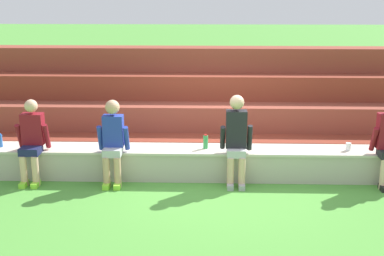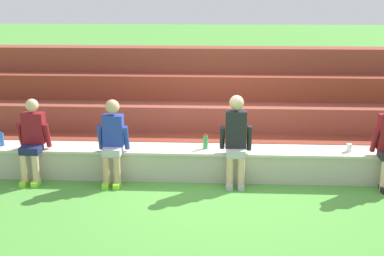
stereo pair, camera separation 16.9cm
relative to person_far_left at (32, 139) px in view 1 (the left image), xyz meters
name	(u,v)px [view 1 (the left image)]	position (x,y,z in m)	size (l,w,h in m)	color
ground_plane	(217,183)	(2.97, -0.01, -0.71)	(80.00, 80.00, 0.00)	#4C9338
stone_seating_wall	(217,162)	(2.97, 0.27, -0.45)	(8.52, 0.61, 0.50)	#B7AF9E
brick_bleachers	(216,110)	(2.97, 2.12, 0.00)	(11.26, 2.29, 1.89)	maroon
person_far_left	(32,139)	(0.00, 0.00, 0.00)	(0.52, 0.56, 1.34)	#DBAD89
person_left_of_center	(113,140)	(1.31, -0.05, 0.02)	(0.50, 0.51, 1.36)	tan
person_center	(236,138)	(3.26, -0.04, 0.06)	(0.51, 0.47, 1.44)	#DBAD89
water_bottle_near_right	(0,141)	(-0.62, 0.25, -0.11)	(0.07, 0.07, 0.23)	blue
water_bottle_mid_right	(206,142)	(2.78, 0.27, -0.10)	(0.08, 0.08, 0.24)	green
plastic_cup_left_end	(348,147)	(5.09, 0.23, -0.15)	(0.09, 0.09, 0.13)	white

